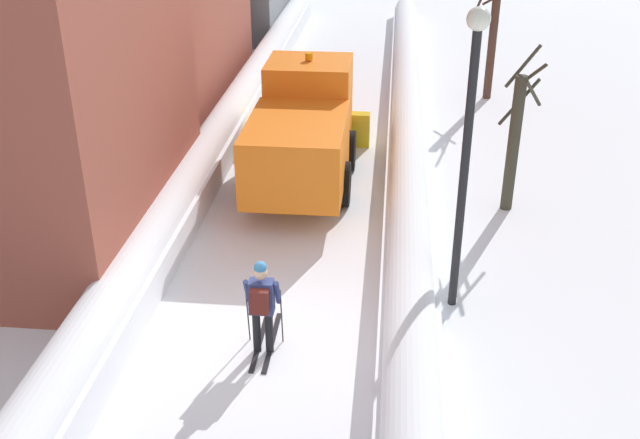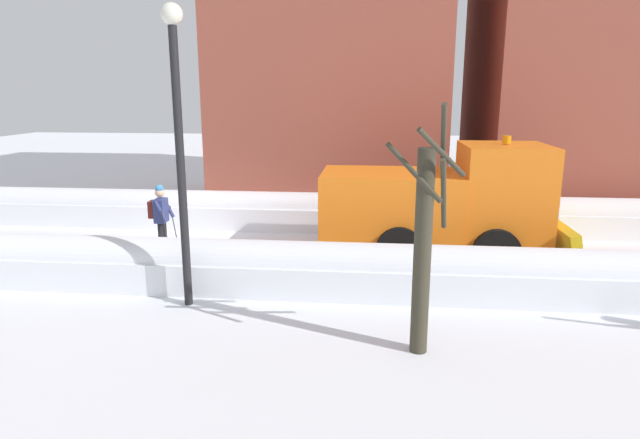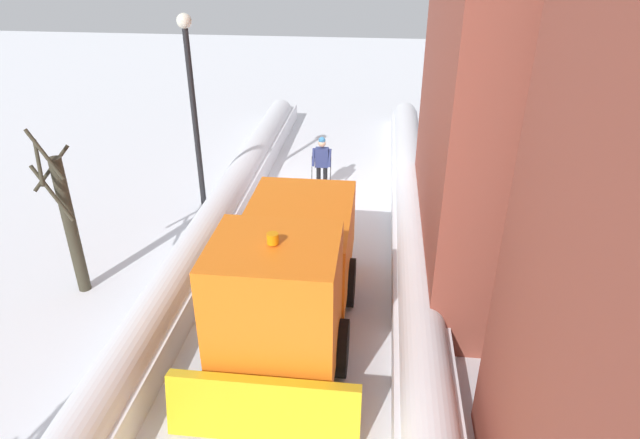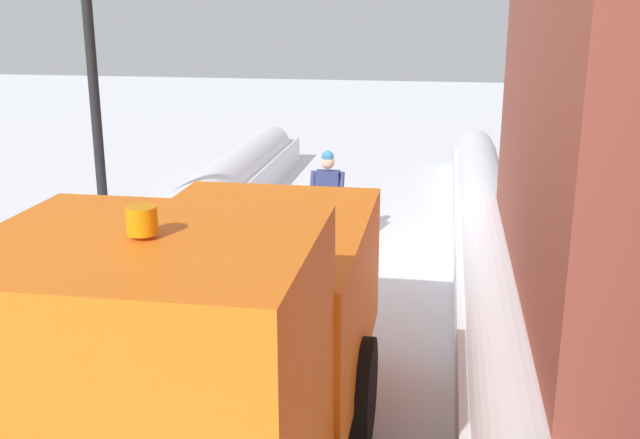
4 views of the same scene
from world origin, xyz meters
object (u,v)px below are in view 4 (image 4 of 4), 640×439
at_px(plow_truck, 216,347).
at_px(street_lamp, 91,55).
at_px(skier, 328,195).
at_px(traffic_light_pole, 593,163).

xyz_separation_m(plow_truck, street_lamp, (3.54, -5.36, 2.07)).
distance_m(skier, street_lamp, 4.63).
distance_m(skier, traffic_light_pole, 7.45).
xyz_separation_m(plow_truck, traffic_light_pole, (-3.13, -0.85, 1.56)).
distance_m(plow_truck, skier, 7.25).
bearing_deg(skier, street_lamp, 28.83).
relative_size(skier, traffic_light_pole, 0.42).
distance_m(plow_truck, traffic_light_pole, 3.59).
relative_size(plow_truck, street_lamp, 1.06).
height_order(traffic_light_pole, street_lamp, street_lamp).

